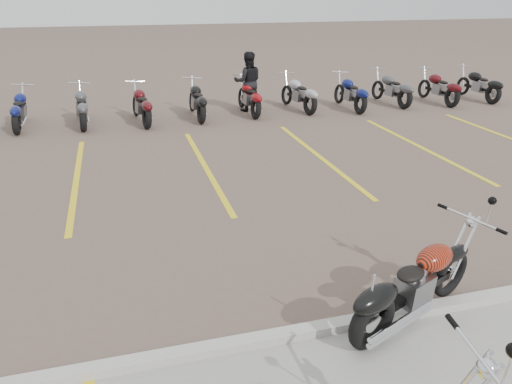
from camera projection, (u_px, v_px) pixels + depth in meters
ground at (254, 253)px, 7.42m from camera, size 100.00×100.00×0.00m
curb at (302, 333)px, 5.62m from camera, size 60.00×0.18×0.12m
parking_stripes at (205, 167)px, 10.98m from camera, size 38.00×5.50×0.01m
flame_cruiser at (411, 289)px, 5.74m from camera, size 2.07×0.99×0.91m
person_b at (248, 82)px, 15.65m from camera, size 0.99×0.83×1.84m
bg_bike_row at (195, 99)px, 15.00m from camera, size 20.60×2.04×1.10m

